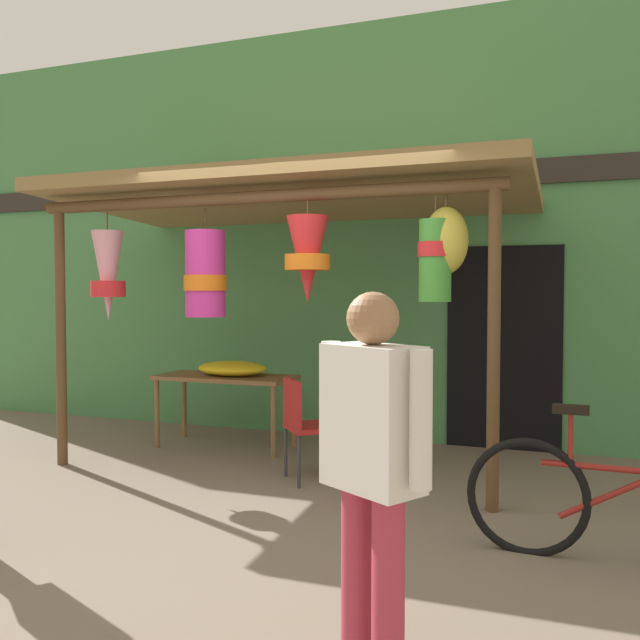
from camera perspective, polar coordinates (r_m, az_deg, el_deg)
The scene contains 8 objects.
ground_plane at distance 5.30m, azimuth -2.73°, elevation -14.59°, with size 30.00×30.00×0.00m, color #756656.
shop_facade at distance 7.25m, azimuth 4.40°, elevation 7.34°, with size 11.47×0.29×4.36m.
market_stall_canopy at distance 6.21m, azimuth -2.17°, elevation 8.77°, with size 4.26×2.64×2.54m.
display_table at distance 6.81m, azimuth -7.99°, elevation -5.33°, with size 1.37×0.61×0.72m.
flower_heap_on_table at distance 6.76m, azimuth -7.37°, elevation -4.08°, with size 0.71×0.50×0.14m.
folding_chair at distance 5.55m, azimuth -1.34°, elevation -8.46°, with size 0.56×0.56×0.84m.
parked_bicycle at distance 4.27m, azimuth 24.24°, elevation -14.11°, with size 1.75×0.44×0.92m.
customer_foreground at distance 2.72m, azimuth 4.46°, elevation -11.18°, with size 0.52×0.39×1.54m.
Camera 1 is at (1.98, -4.67, 1.54)m, focal length 37.84 mm.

